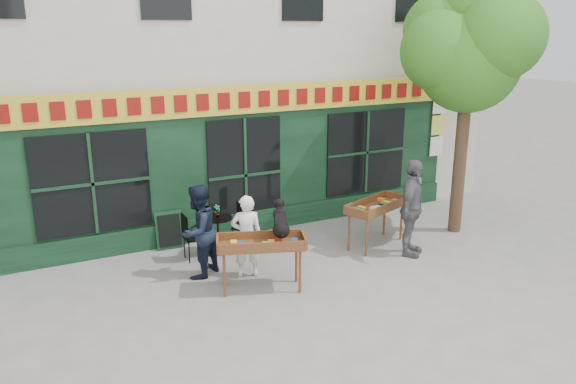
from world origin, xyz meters
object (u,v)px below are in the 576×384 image
at_px(book_cart_center, 261,246).
at_px(woman, 247,236).
at_px(bistro_table, 218,228).
at_px(man_left, 198,231).
at_px(book_cart_right, 377,208).
at_px(dog, 280,218).
at_px(man_right, 412,208).

bearing_deg(book_cart_center, woman, 109.86).
relative_size(bistro_table, man_left, 0.43).
xyz_separation_m(book_cart_center, book_cart_right, (3.04, 0.84, 0.00)).
xyz_separation_m(dog, bistro_table, (-0.44, 2.00, -0.75)).
xyz_separation_m(dog, woman, (-0.35, 0.70, -0.51)).
bearing_deg(book_cart_right, bistro_table, 140.47).
bearing_deg(man_right, woman, 130.41).
relative_size(book_cart_center, bistro_table, 2.13).
bearing_deg(woman, book_cart_center, 109.86).
xyz_separation_m(woman, book_cart_right, (3.04, 0.19, 0.04)).
height_order(book_cart_center, woman, woman).
height_order(man_right, man_left, man_right).
bearing_deg(book_cart_center, book_cart_right, 35.28).
height_order(dog, man_left, man_left).
bearing_deg(man_right, book_cart_center, 141.47).
bearing_deg(man_right, man_left, 126.90).
distance_m(bistro_table, man_left, 1.19).
relative_size(woman, man_left, 0.89).
bearing_deg(man_right, book_cart_right, 71.75).
relative_size(man_right, man_left, 1.13).
distance_m(dog, man_right, 3.01).
height_order(woman, man_left, man_left).
height_order(woman, bistro_table, woman).
xyz_separation_m(bistro_table, man_left, (-0.70, -0.90, 0.33)).
distance_m(woman, book_cart_right, 3.05).
height_order(book_cart_right, man_right, man_right).
bearing_deg(bistro_table, man_left, -127.87).
bearing_deg(man_left, bistro_table, -163.67).
relative_size(dog, bistro_table, 0.79).
bearing_deg(man_left, woman, 117.57).
bearing_deg(book_cart_right, book_cart_center, 175.36).
height_order(book_cart_center, book_cart_right, same).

